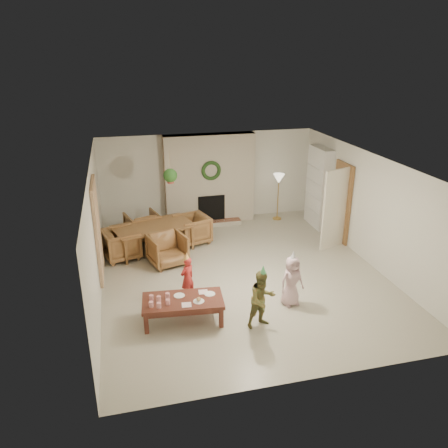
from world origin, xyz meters
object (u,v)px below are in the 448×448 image
object	(u,v)px
dining_table	(154,238)
child_plaid	(262,299)
dining_chair_right	(192,229)
coffee_table_top	(183,301)
dining_chair_left	(121,244)
child_red	(187,278)
dining_chair_far	(143,226)
dining_chair_near	(167,250)
child_pink	(292,281)

from	to	relation	value
dining_table	child_plaid	size ratio (longest dim) A/B	1.73
dining_chair_right	coffee_table_top	distance (m)	3.51
dining_chair_left	coffee_table_top	bearing A→B (deg)	-176.90
coffee_table_top	child_plaid	xyz separation A→B (m)	(1.33, -0.49, 0.13)
dining_chair_right	child_red	xyz separation A→B (m)	(-0.57, -2.68, 0.08)
dining_chair_left	child_red	bearing A→B (deg)	-166.74
coffee_table_top	child_red	bearing A→B (deg)	80.02
coffee_table_top	dining_chair_far	bearing A→B (deg)	101.88
dining_chair_near	child_red	bearing A→B (deg)	-98.85
dining_table	child_red	xyz separation A→B (m)	(0.42, -2.40, 0.12)
dining_chair_left	dining_chair_right	bearing A→B (deg)	-90.00
dining_chair_far	child_plaid	distance (m)	4.77
child_red	child_pink	distance (m)	2.02
dining_chair_far	dining_chair_right	world-z (taller)	same
dining_chair_right	dining_chair_near	bearing A→B (deg)	-51.34
child_red	child_plaid	world-z (taller)	child_plaid
child_pink	dining_table	bearing A→B (deg)	115.62
dining_chair_right	child_red	world-z (taller)	child_red
dining_table	dining_chair_left	xyz separation A→B (m)	(-0.79, -0.22, 0.03)
dining_table	coffee_table_top	world-z (taller)	dining_table
dining_table	dining_chair_left	world-z (taller)	dining_chair_left
child_red	dining_table	bearing A→B (deg)	-113.46
dining_chair_far	child_plaid	world-z (taller)	child_plaid
dining_chair_near	child_pink	bearing A→B (deg)	-63.31
dining_table	child_pink	world-z (taller)	child_pink
dining_chair_left	child_plaid	size ratio (longest dim) A/B	0.74
dining_table	dining_chair_left	distance (m)	0.82
coffee_table_top	child_pink	xyz separation A→B (m)	(2.11, 0.07, 0.09)
dining_table	dining_chair_far	xyz separation A→B (m)	(-0.22, 0.79, 0.03)
dining_chair_far	child_red	world-z (taller)	child_red
child_pink	child_plaid	bearing A→B (deg)	-156.09
dining_chair_far	child_pink	bearing A→B (deg)	107.54
dining_chair_near	coffee_table_top	world-z (taller)	dining_chair_near
dining_chair_left	dining_chair_far	bearing A→B (deg)	-45.00
dining_chair_far	dining_chair_near	bearing A→B (deg)	90.00
child_red	dining_chair_near	bearing A→B (deg)	-116.43
dining_chair_left	child_pink	bearing A→B (deg)	-148.36
dining_chair_left	child_red	distance (m)	2.49
coffee_table_top	child_pink	bearing A→B (deg)	7.33
dining_chair_near	coffee_table_top	size ratio (longest dim) A/B	0.55
dining_table	child_red	distance (m)	2.44
dining_chair_far	dining_chair_left	size ratio (longest dim) A/B	1.00
dining_chair_left	child_plaid	world-z (taller)	child_plaid
dining_table	coffee_table_top	size ratio (longest dim) A/B	1.29
dining_chair_near	child_pink	world-z (taller)	child_pink
child_plaid	child_red	bearing A→B (deg)	118.84
dining_table	dining_chair_near	xyz separation A→B (m)	(0.22, -0.79, 0.03)
child_pink	dining_chair_far	bearing A→B (deg)	111.94
dining_chair_left	child_red	xyz separation A→B (m)	(1.21, -2.17, 0.08)
dining_chair_right	dining_chair_far	bearing A→B (deg)	-128.66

